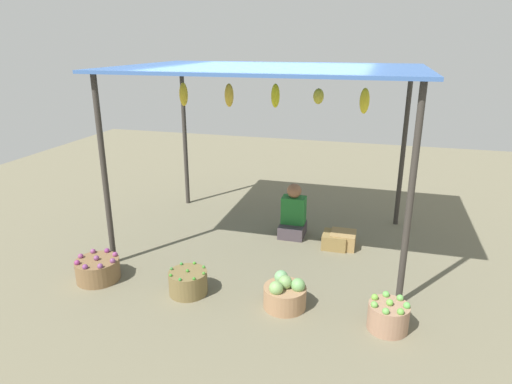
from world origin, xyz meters
TOP-DOWN VIEW (x-y plane):
  - ground_plane at (0.00, 0.00)m, footprint 14.00×14.00m
  - market_stall_structure at (0.00, 0.00)m, footprint 3.82×2.63m
  - vendor_person at (0.29, 0.32)m, footprint 0.36×0.44m
  - basket_purple_onions at (-1.69, -1.60)m, footprint 0.51×0.51m
  - basket_green_chilies at (-0.53, -1.59)m, footprint 0.43×0.43m
  - basket_cabbages at (0.58, -1.56)m, footprint 0.46×0.46m
  - basket_green_apples at (1.64, -1.67)m, footprint 0.40×0.40m
  - wooden_crate_near_vendor at (1.04, 0.10)m, footprint 0.34×0.35m
  - wooden_crate_stacked_rear at (0.93, 0.07)m, footprint 0.33×0.35m

SIDE VIEW (x-z plane):
  - ground_plane at x=0.00m, z-range 0.00..0.00m
  - wooden_crate_stacked_rear at x=0.93m, z-range 0.00..0.20m
  - wooden_crate_near_vendor at x=1.04m, z-range 0.00..0.21m
  - basket_purple_onions at x=-1.69m, z-range -0.02..0.29m
  - basket_green_chilies at x=-0.53m, z-range -0.02..0.28m
  - basket_green_apples at x=1.64m, z-range -0.02..0.31m
  - basket_cabbages at x=0.58m, z-range -0.03..0.34m
  - vendor_person at x=0.29m, z-range -0.09..0.69m
  - market_stall_structure at x=0.00m, z-range 1.05..3.46m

